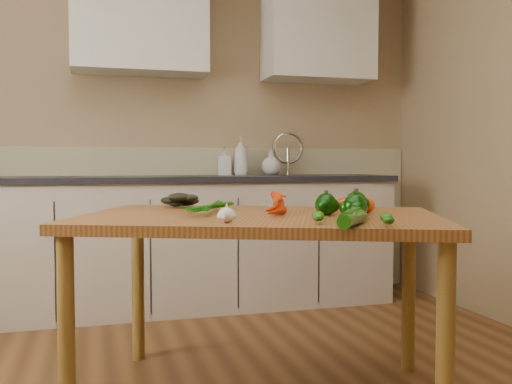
{
  "coord_description": "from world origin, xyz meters",
  "views": [
    {
      "loc": [
        -0.41,
        -1.66,
        0.99
      ],
      "look_at": [
        0.3,
        0.85,
        0.86
      ],
      "focal_mm": 40.0,
      "sensor_mm": 36.0,
      "label": 1
    }
  ],
  "objects_px": {
    "leafy_greens": "(180,197)",
    "tomato_b": "(344,205)",
    "tomato_c": "(366,205)",
    "tomato_a": "(325,204)",
    "zucchini_a": "(352,217)",
    "pepper_b": "(356,203)",
    "carrot_bunch": "(256,205)",
    "pepper_c": "(355,207)",
    "pepper_a": "(326,204)",
    "table": "(261,235)",
    "soap_bottle_c": "(271,163)",
    "soap_bottle_b": "(225,161)",
    "zucchini_b": "(353,219)",
    "garlic_bulb": "(227,215)",
    "soap_bottle_a": "(241,156)"
  },
  "relations": [
    {
      "from": "leafy_greens",
      "to": "tomato_b",
      "type": "relative_size",
      "value": 3.09
    },
    {
      "from": "tomato_c",
      "to": "tomato_a",
      "type": "bearing_deg",
      "value": 153.81
    },
    {
      "from": "zucchini_a",
      "to": "pepper_b",
      "type": "bearing_deg",
      "value": 61.96
    },
    {
      "from": "carrot_bunch",
      "to": "pepper_c",
      "type": "xyz_separation_m",
      "value": [
        0.3,
        -0.34,
        0.01
      ]
    },
    {
      "from": "pepper_b",
      "to": "tomato_a",
      "type": "xyz_separation_m",
      "value": [
        -0.1,
        0.1,
        -0.01
      ]
    },
    {
      "from": "pepper_a",
      "to": "leafy_greens",
      "type": "bearing_deg",
      "value": 132.1
    },
    {
      "from": "table",
      "to": "pepper_b",
      "type": "bearing_deg",
      "value": 9.33
    },
    {
      "from": "soap_bottle_c",
      "to": "pepper_a",
      "type": "relative_size",
      "value": 2.04
    },
    {
      "from": "soap_bottle_b",
      "to": "tomato_b",
      "type": "distance_m",
      "value": 1.74
    },
    {
      "from": "soap_bottle_c",
      "to": "tomato_a",
      "type": "height_order",
      "value": "soap_bottle_c"
    },
    {
      "from": "tomato_c",
      "to": "zucchini_b",
      "type": "relative_size",
      "value": 0.3
    },
    {
      "from": "carrot_bunch",
      "to": "pepper_c",
      "type": "distance_m",
      "value": 0.45
    },
    {
      "from": "pepper_c",
      "to": "leafy_greens",
      "type": "bearing_deg",
      "value": 126.82
    },
    {
      "from": "garlic_bulb",
      "to": "tomato_b",
      "type": "xyz_separation_m",
      "value": [
        0.6,
        0.31,
        0.0
      ]
    },
    {
      "from": "tomato_a",
      "to": "tomato_c",
      "type": "height_order",
      "value": "tomato_a"
    },
    {
      "from": "soap_bottle_b",
      "to": "pepper_a",
      "type": "relative_size",
      "value": 2.31
    },
    {
      "from": "carrot_bunch",
      "to": "zucchini_b",
      "type": "relative_size",
      "value": 1.12
    },
    {
      "from": "table",
      "to": "pepper_c",
      "type": "bearing_deg",
      "value": -22.0
    },
    {
      "from": "pepper_a",
      "to": "garlic_bulb",
      "type": "bearing_deg",
      "value": -159.94
    },
    {
      "from": "garlic_bulb",
      "to": "zucchini_b",
      "type": "height_order",
      "value": "garlic_bulb"
    },
    {
      "from": "garlic_bulb",
      "to": "pepper_a",
      "type": "height_order",
      "value": "pepper_a"
    },
    {
      "from": "tomato_c",
      "to": "soap_bottle_a",
      "type": "bearing_deg",
      "value": 92.85
    },
    {
      "from": "garlic_bulb",
      "to": "tomato_b",
      "type": "relative_size",
      "value": 0.95
    },
    {
      "from": "pepper_a",
      "to": "pepper_b",
      "type": "relative_size",
      "value": 0.96
    },
    {
      "from": "tomato_a",
      "to": "soap_bottle_a",
      "type": "bearing_deg",
      "value": 87.82
    },
    {
      "from": "leafy_greens",
      "to": "tomato_b",
      "type": "distance_m",
      "value": 0.78
    },
    {
      "from": "soap_bottle_c",
      "to": "tomato_b",
      "type": "relative_size",
      "value": 2.7
    },
    {
      "from": "soap_bottle_b",
      "to": "pepper_b",
      "type": "xyz_separation_m",
      "value": [
        0.14,
        -1.84,
        -0.18
      ]
    },
    {
      "from": "tomato_b",
      "to": "carrot_bunch",
      "type": "bearing_deg",
      "value": 177.3
    },
    {
      "from": "soap_bottle_b",
      "to": "leafy_greens",
      "type": "relative_size",
      "value": 0.99
    },
    {
      "from": "tomato_b",
      "to": "zucchini_a",
      "type": "relative_size",
      "value": 0.28
    },
    {
      "from": "soap_bottle_a",
      "to": "pepper_a",
      "type": "bearing_deg",
      "value": 128.75
    },
    {
      "from": "pepper_a",
      "to": "tomato_c",
      "type": "distance_m",
      "value": 0.21
    },
    {
      "from": "soap_bottle_a",
      "to": "tomato_c",
      "type": "bearing_deg",
      "value": 135.11
    },
    {
      "from": "tomato_a",
      "to": "pepper_b",
      "type": "bearing_deg",
      "value": -46.44
    },
    {
      "from": "soap_bottle_b",
      "to": "pepper_a",
      "type": "xyz_separation_m",
      "value": [
        -0.0,
        -1.86,
        -0.18
      ]
    },
    {
      "from": "pepper_b",
      "to": "tomato_b",
      "type": "bearing_deg",
      "value": 87.95
    },
    {
      "from": "soap_bottle_c",
      "to": "pepper_c",
      "type": "relative_size",
      "value": 1.92
    },
    {
      "from": "soap_bottle_a",
      "to": "table",
      "type": "bearing_deg",
      "value": 120.54
    },
    {
      "from": "tomato_b",
      "to": "tomato_c",
      "type": "bearing_deg",
      "value": -62.14
    },
    {
      "from": "soap_bottle_c",
      "to": "pepper_a",
      "type": "distance_m",
      "value": 1.91
    },
    {
      "from": "pepper_a",
      "to": "zucchini_b",
      "type": "distance_m",
      "value": 0.39
    },
    {
      "from": "soap_bottle_c",
      "to": "tomato_a",
      "type": "distance_m",
      "value": 1.79
    },
    {
      "from": "pepper_b",
      "to": "tomato_c",
      "type": "height_order",
      "value": "pepper_b"
    },
    {
      "from": "pepper_a",
      "to": "tomato_c",
      "type": "relative_size",
      "value": 1.22
    },
    {
      "from": "soap_bottle_a",
      "to": "pepper_b",
      "type": "height_order",
      "value": "soap_bottle_a"
    },
    {
      "from": "pepper_c",
      "to": "carrot_bunch",
      "type": "bearing_deg",
      "value": 131.26
    },
    {
      "from": "tomato_b",
      "to": "soap_bottle_a",
      "type": "bearing_deg",
      "value": 91.21
    },
    {
      "from": "carrot_bunch",
      "to": "tomato_a",
      "type": "distance_m",
      "value": 0.3
    },
    {
      "from": "soap_bottle_b",
      "to": "pepper_a",
      "type": "height_order",
      "value": "soap_bottle_b"
    }
  ]
}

